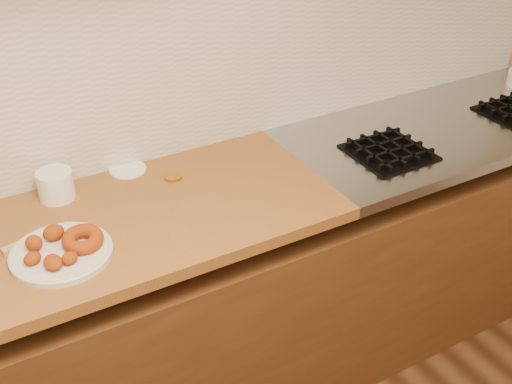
{
  "coord_description": "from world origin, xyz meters",
  "views": [
    {
      "loc": [
        -0.58,
        0.13,
        1.98
      ],
      "look_at": [
        0.25,
        1.58,
        0.93
      ],
      "focal_mm": 45.0,
      "sensor_mm": 36.0,
      "label": 1
    }
  ],
  "objects": [
    {
      "name": "stovetop",
      "position": [
        1.15,
        1.69,
        0.88
      ],
      "size": [
        1.3,
        0.62,
        0.04
      ],
      "primitive_type": "cube",
      "color": "#9EA0A5",
      "rests_on": "base_cabinet"
    },
    {
      "name": "backsplash",
      "position": [
        0.0,
        1.99,
        1.2
      ],
      "size": [
        3.6,
        0.02,
        0.6
      ],
      "primitive_type": "cube",
      "color": "beige",
      "rests_on": "wall_back"
    },
    {
      "name": "brass_jar_lid",
      "position": [
        0.07,
        1.83,
        0.91
      ],
      "size": [
        0.07,
        0.07,
        0.01
      ],
      "primitive_type": "cylinder",
      "rotation": [
        0.0,
        0.0,
        0.2
      ],
      "color": "#B68221",
      "rests_on": "butcher_block"
    },
    {
      "name": "wall_back",
      "position": [
        0.0,
        2.0,
        1.35
      ],
      "size": [
        4.0,
        0.02,
        2.7
      ],
      "primitive_type": "cube",
      "color": "#C2AF93",
      "rests_on": "ground"
    },
    {
      "name": "wooden_utensil",
      "position": [
        -0.4,
        1.7,
        0.91
      ],
      "size": [
        0.2,
        0.06,
        0.02
      ],
      "primitive_type": "cube",
      "rotation": [
        0.0,
        0.0,
        0.19
      ],
      "color": "tan",
      "rests_on": "butcher_block"
    },
    {
      "name": "plastic_tub",
      "position": [
        -0.29,
        1.9,
        0.95
      ],
      "size": [
        0.12,
        0.12,
        0.09
      ],
      "primitive_type": "cylinder",
      "rotation": [
        0.0,
        0.0,
        -0.12
      ],
      "color": "white",
      "rests_on": "butcher_block"
    },
    {
      "name": "ring_donut",
      "position": [
        -0.29,
        1.59,
        0.94
      ],
      "size": [
        0.12,
        0.12,
        0.05
      ],
      "primitive_type": "torus",
      "rotation": [
        0.1,
        0.0,
        -0.04
      ],
      "color": "#9F3400",
      "rests_on": "donut_plate"
    },
    {
      "name": "burner_grates",
      "position": [
        1.13,
        1.61,
        0.91
      ],
      "size": [
        0.91,
        0.26,
        0.03
      ],
      "color": "black",
      "rests_on": "stovetop"
    },
    {
      "name": "fried_dough_chunks",
      "position": [
        -0.39,
        1.6,
        0.94
      ],
      "size": [
        0.14,
        0.19,
        0.04
      ],
      "color": "#9F3400",
      "rests_on": "donut_plate"
    },
    {
      "name": "donut_plate",
      "position": [
        -0.35,
        1.6,
        0.91
      ],
      "size": [
        0.28,
        0.28,
        0.02
      ],
      "primitive_type": "cylinder",
      "color": "beige",
      "rests_on": "butcher_block"
    },
    {
      "name": "tub_lid",
      "position": [
        -0.04,
        1.95,
        0.9
      ],
      "size": [
        0.13,
        0.13,
        0.01
      ],
      "primitive_type": "cylinder",
      "rotation": [
        0.0,
        0.0,
        -0.04
      ],
      "color": "white",
      "rests_on": "butcher_block"
    },
    {
      "name": "base_cabinet",
      "position": [
        0.0,
        1.69,
        0.39
      ],
      "size": [
        3.6,
        0.6,
        0.77
      ],
      "primitive_type": "cube",
      "color": "#523317",
      "rests_on": "floor"
    }
  ]
}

